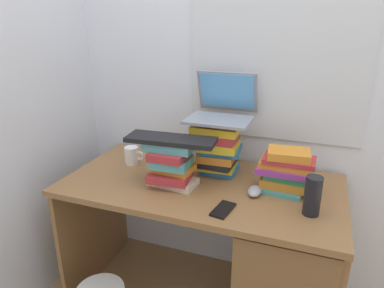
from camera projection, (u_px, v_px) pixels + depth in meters
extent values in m
cube|color=silver|center=(226.00, 55.00, 1.86)|extent=(6.00, 0.05, 2.60)
cube|color=silver|center=(276.00, 62.00, 1.75)|extent=(0.90, 0.01, 0.80)
cube|color=silver|center=(42.00, 56.00, 1.81)|extent=(0.05, 6.00, 2.60)
cube|color=olive|center=(201.00, 185.00, 1.72)|extent=(1.34, 0.69, 0.03)
cube|color=olive|center=(95.00, 223.00, 2.06)|extent=(0.02, 0.63, 0.69)
cube|color=olive|center=(334.00, 277.00, 1.63)|extent=(0.02, 0.63, 0.69)
cube|color=brown|center=(286.00, 271.00, 1.67)|extent=(0.40, 0.58, 0.66)
cube|color=#2672B2|center=(220.00, 169.00, 1.83)|extent=(0.18, 0.15, 0.03)
cube|color=yellow|center=(216.00, 165.00, 1.83)|extent=(0.21, 0.19, 0.02)
cube|color=black|center=(217.00, 161.00, 1.81)|extent=(0.18, 0.19, 0.03)
cube|color=orange|center=(217.00, 155.00, 1.80)|extent=(0.19, 0.20, 0.04)
cube|color=#2672B2|center=(220.00, 149.00, 1.79)|extent=(0.22, 0.20, 0.02)
cube|color=yellow|center=(218.00, 145.00, 1.77)|extent=(0.21, 0.19, 0.04)
cube|color=#B22D33|center=(219.00, 137.00, 1.75)|extent=(0.18, 0.17, 0.04)
cube|color=yellow|center=(216.00, 129.00, 1.75)|extent=(0.24, 0.17, 0.04)
cube|color=#B22D33|center=(217.00, 123.00, 1.75)|extent=(0.18, 0.14, 0.02)
cube|color=beige|center=(173.00, 182.00, 1.69)|extent=(0.24, 0.15, 0.03)
cube|color=#B22D33|center=(171.00, 175.00, 1.68)|extent=(0.21, 0.20, 0.04)
cube|color=orange|center=(173.00, 167.00, 1.68)|extent=(0.20, 0.15, 0.03)
cube|color=teal|center=(172.00, 162.00, 1.65)|extent=(0.18, 0.17, 0.04)
cube|color=#B22D33|center=(169.00, 154.00, 1.64)|extent=(0.17, 0.17, 0.04)
cube|color=teal|center=(169.00, 146.00, 1.63)|extent=(0.23, 0.13, 0.04)
cube|color=teal|center=(282.00, 188.00, 1.64)|extent=(0.20, 0.19, 0.02)
cube|color=orange|center=(287.00, 182.00, 1.63)|extent=(0.24, 0.16, 0.04)
cube|color=#338C4C|center=(289.00, 174.00, 1.62)|extent=(0.22, 0.17, 0.03)
cube|color=#8C338C|center=(284.00, 169.00, 1.60)|extent=(0.24, 0.17, 0.03)
cube|color=orange|center=(286.00, 163.00, 1.60)|extent=(0.24, 0.16, 0.03)
cube|color=#B22D33|center=(289.00, 160.00, 1.58)|extent=(0.23, 0.14, 0.02)
cube|color=orange|center=(289.00, 154.00, 1.57)|extent=(0.20, 0.15, 0.04)
cube|color=gray|center=(219.00, 120.00, 1.73)|extent=(0.32, 0.23, 0.01)
cube|color=gray|center=(227.00, 92.00, 1.83)|extent=(0.32, 0.08, 0.22)
cube|color=#59A5E5|center=(227.00, 91.00, 1.82)|extent=(0.28, 0.07, 0.19)
cube|color=black|center=(171.00, 140.00, 1.62)|extent=(0.43, 0.17, 0.02)
ellipsoid|color=#A5A8AD|center=(255.00, 191.00, 1.59)|extent=(0.06, 0.10, 0.04)
cylinder|color=white|center=(132.00, 155.00, 1.92)|extent=(0.08, 0.08, 0.10)
torus|color=white|center=(140.00, 156.00, 1.90)|extent=(0.05, 0.01, 0.05)
cylinder|color=black|center=(313.00, 196.00, 1.41)|extent=(0.07, 0.07, 0.17)
cube|color=black|center=(223.00, 209.00, 1.47)|extent=(0.09, 0.14, 0.01)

